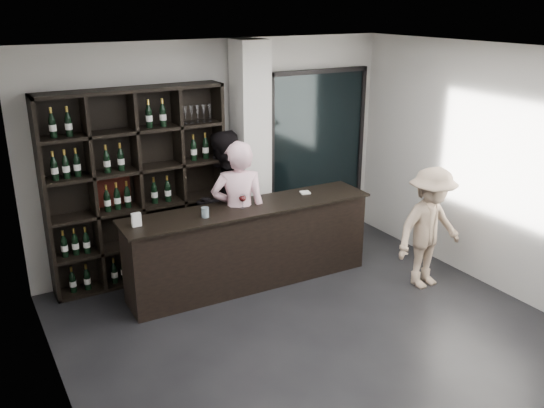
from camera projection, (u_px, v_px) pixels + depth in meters
floor at (336, 352)px, 5.81m from camera, size 5.00×5.50×0.01m
wine_shelf at (138, 188)px, 6.96m from camera, size 2.20×0.35×2.40m
structural_column at (251, 154)px, 7.51m from camera, size 0.40×0.40×2.90m
glass_panel at (318, 144)px, 8.27m from camera, size 1.60×0.08×2.10m
tasting_counter at (250, 245)px, 7.04m from camera, size 3.11×0.65×1.02m
taster_pink at (239, 214)px, 6.95m from camera, size 0.78×0.65×1.81m
taster_black at (223, 200)px, 7.42m from camera, size 1.09×0.99×1.82m
customer at (430, 228)px, 6.92m from camera, size 1.00×0.60×1.51m
wine_glass at (243, 200)px, 6.77m from camera, size 0.11×0.11×0.20m
spit_cup at (205, 212)px, 6.50m from camera, size 0.11×0.11×0.12m
napkin_stack at (305, 192)px, 7.33m from camera, size 0.14×0.14×0.02m
card_stand at (136, 220)px, 6.24m from camera, size 0.10×0.05×0.15m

